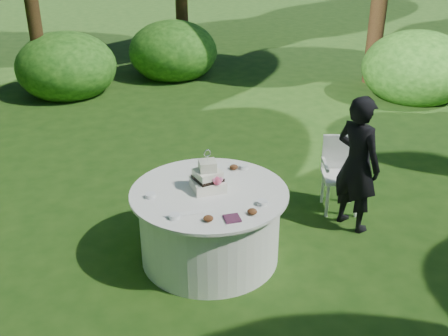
{
  "coord_description": "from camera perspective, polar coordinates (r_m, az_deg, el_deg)",
  "views": [
    {
      "loc": [
        -1.01,
        -4.41,
        3.18
      ],
      "look_at": [
        0.15,
        0.0,
        1.0
      ],
      "focal_mm": 42.0,
      "sensor_mm": 36.0,
      "label": 1
    }
  ],
  "objects": [
    {
      "name": "ground",
      "position": [
        5.53,
        -1.52,
        -9.56
      ],
      "size": [
        80.0,
        80.0,
        0.0
      ],
      "primitive_type": "plane",
      "color": "#1B3D10",
      "rests_on": "ground"
    },
    {
      "name": "napkins",
      "position": [
        4.65,
        0.89,
        -5.51
      ],
      "size": [
        0.14,
        0.14,
        0.02
      ],
      "primitive_type": "cube",
      "color": "#4D213A",
      "rests_on": "table"
    },
    {
      "name": "feather_plume",
      "position": [
        4.75,
        -3.84,
        -4.92
      ],
      "size": [
        0.48,
        0.07,
        0.01
      ],
      "primitive_type": "ellipsoid",
      "color": "white",
      "rests_on": "table"
    },
    {
      "name": "guest",
      "position": [
        5.85,
        14.3,
        0.43
      ],
      "size": [
        0.56,
        0.66,
        1.55
      ],
      "primitive_type": "imported",
      "rotation": [
        0.0,
        0.0,
        1.97
      ],
      "color": "black",
      "rests_on": "ground"
    },
    {
      "name": "table",
      "position": [
        5.32,
        -1.57,
        -6.13
      ],
      "size": [
        1.56,
        1.56,
        0.77
      ],
      "color": "silver",
      "rests_on": "ground"
    },
    {
      "name": "cake",
      "position": [
        5.11,
        -1.76,
        -1.16
      ],
      "size": [
        0.32,
        0.32,
        0.42
      ],
      "color": "white",
      "rests_on": "table"
    },
    {
      "name": "chair",
      "position": [
        6.33,
        12.56,
        0.03
      ],
      "size": [
        0.52,
        0.52,
        0.89
      ],
      "color": "white",
      "rests_on": "ground"
    },
    {
      "name": "votives",
      "position": [
        5.02,
        -1.63,
        -2.88
      ],
      "size": [
        1.15,
        0.92,
        0.04
      ],
      "color": "white",
      "rests_on": "table"
    },
    {
      "name": "petal_cups",
      "position": [
        4.96,
        0.85,
        -3.18
      ],
      "size": [
        0.59,
        1.04,
        0.05
      ],
      "color": "#562D16",
      "rests_on": "table"
    }
  ]
}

